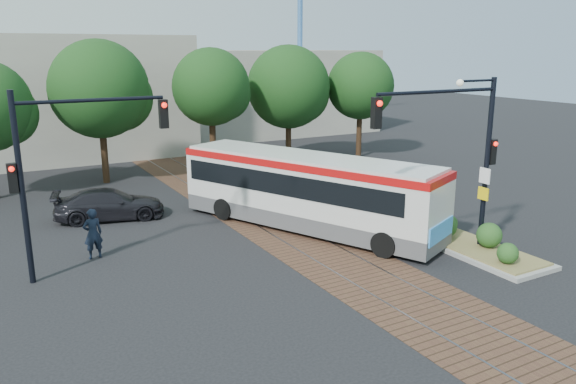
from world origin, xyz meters
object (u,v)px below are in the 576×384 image
Objects in this scene: traffic_island at (476,243)px; signal_pole_left at (59,159)px; city_bus at (306,188)px; parked_car at (109,204)px; signal_pole_main at (464,140)px; officer at (93,234)px.

traffic_island is 0.87× the size of signal_pole_left.
parked_car is (-6.71, 5.27, -1.03)m from city_bus.
signal_pole_main reaches higher than city_bus.
officer is at bearing 151.76° from signal_pole_main.
city_bus reaches higher than officer.
officer is (0.99, 1.23, -2.96)m from signal_pole_left.
officer is at bearing 51.04° from signal_pole_left.
traffic_island is at bearing -20.36° from signal_pole_left.
parked_car is (2.52, 5.75, -3.20)m from signal_pole_left.
signal_pole_left is 1.32× the size of parked_car.
traffic_island is (3.96, -5.37, -1.36)m from city_bus.
signal_pole_left is 7.05m from parked_car.
traffic_island is at bearing -122.19° from parked_car.
officer is (-8.23, 0.75, -0.78)m from city_bus.
signal_pole_main is at bearing -84.64° from city_bus.
signal_pole_main is 14.76m from parked_car.
parked_car is (-10.67, 10.64, 0.33)m from traffic_island.
traffic_island is 13.66m from officer.
signal_pole_main is 13.14m from signal_pole_left.
city_bus is 6.81m from traffic_island.
city_bus is 6.56m from signal_pole_main.
officer is at bearing 174.07° from parked_car.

